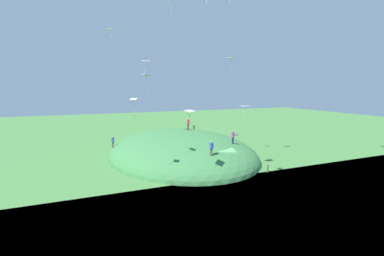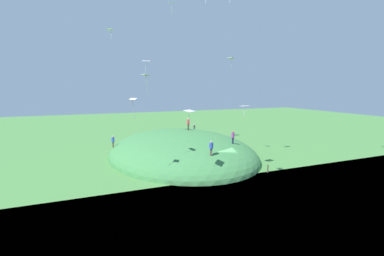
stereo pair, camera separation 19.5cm
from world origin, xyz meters
name	(u,v)px [view 1 (the left image)]	position (x,y,z in m)	size (l,w,h in m)	color
ground_plane	(223,168)	(0.00, 0.00, 0.00)	(160.00, 160.00, 0.00)	#47803E
grass_hill	(181,155)	(8.27, 2.55, 0.00)	(26.81, 20.80, 7.09)	#3E7D44
dirt_path	(192,135)	(23.89, -5.63, 0.02)	(13.78, 1.17, 0.04)	brown
person_watching_kites	(188,123)	(9.22, 1.04, 4.67)	(0.48, 0.48, 1.84)	#3B3B29
person_on_hilltop	(233,136)	(1.62, -2.24, 3.68)	(0.43, 0.43, 1.69)	#242F4F
person_with_child	(113,140)	(11.07, 11.95, 2.42)	(0.46, 0.46, 1.74)	brown
person_walking_path	(211,146)	(-1.87, 2.65, 3.36)	(0.63, 0.63, 1.68)	#5F514B
person_near_shore	(194,127)	(17.66, -3.47, 2.57)	(0.51, 0.51, 1.70)	#212A49
kite_2	(146,77)	(-2.07, 9.93, 10.97)	(1.00, 0.80, 2.04)	#F6E1D1
kite_3	(171,3)	(14.06, 1.85, 22.98)	(0.89, 1.23, 1.90)	#F6E2D0
kite_4	(246,106)	(-1.15, -2.21, 7.70)	(0.98, 1.28, 1.33)	white
kite_5	(231,59)	(4.90, -3.63, 13.81)	(0.95, 0.82, 1.58)	white
kite_6	(134,101)	(-3.16, 11.42, 8.63)	(0.74, 0.77, 2.04)	silver
kite_7	(146,62)	(8.32, 7.43, 13.37)	(0.90, 1.19, 1.87)	white
kite_10	(110,30)	(11.38, 11.67, 17.70)	(0.88, 1.02, 1.30)	silver
kite_11	(190,111)	(-4.80, 6.42, 7.66)	(1.28, 1.36, 1.54)	white
mooring_post	(268,169)	(-3.57, -3.94, 0.48)	(0.14, 0.14, 0.97)	brown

